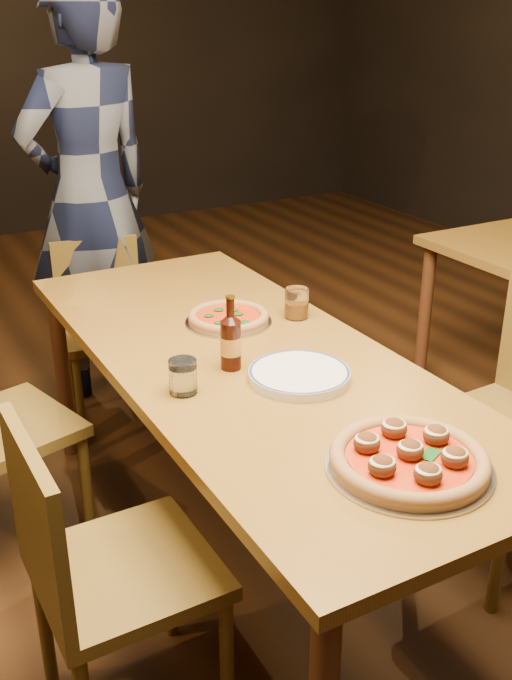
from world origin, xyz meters
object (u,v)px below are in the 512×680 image
chair_main_sw (1,427)px  pizza_meatball (409,458)px  chair_end (107,331)px  plate_stack (299,375)px  chair_main_nw (126,568)px  beer_bottle (231,343)px  amber_glass (297,303)px  chair_main_e (506,428)px  table_main (248,377)px  diner (90,196)px  water_glass (183,377)px  pizza_margherita (228,317)px

chair_main_sw → pizza_meatball: bearing=-164.7°
chair_end → plate_stack: size_ratio=2.85×
chair_main_nw → chair_end: size_ratio=1.11×
chair_main_sw → beer_bottle: 0.86m
plate_stack → chair_main_nw: bearing=-164.5°
chair_end → amber_glass: amber_glass is taller
chair_main_e → chair_end: (-0.79, 1.56, -0.08)m
amber_glass → chair_main_nw: bearing=-145.6°
plate_stack → beer_bottle: bearing=130.0°
chair_main_e → plate_stack: chair_main_e is taller
chair_end → plate_stack: 1.44m
table_main → chair_main_nw: chair_main_nw is taller
diner → chair_main_nw: bearing=58.1°
pizza_meatball → amber_glass: size_ratio=3.78×
beer_bottle → diner: (0.09, 1.55, 0.11)m
table_main → chair_main_sw: (-0.67, 0.46, -0.22)m
chair_end → water_glass: bearing=-89.9°
water_glass → diner: (0.27, 1.62, 0.14)m
chair_end → pizza_meatball: pizza_meatball is taller
chair_main_nw → amber_glass: 1.07m
diner → plate_stack: bearing=75.9°
pizza_meatball → water_glass: size_ratio=3.99×
pizza_meatball → diner: diner is taller
pizza_margherita → diner: (-0.07, 1.24, 0.17)m
pizza_margherita → amber_glass: size_ratio=2.84×
chair_main_e → table_main: bearing=-120.1°
chair_main_e → diner: (-0.72, 1.88, 0.45)m
pizza_meatball → plate_stack: (0.02, 0.50, -0.01)m
table_main → chair_end: size_ratio=2.45×
amber_glass → diner: (-0.29, 1.30, 0.13)m
water_glass → diner: size_ratio=0.05×
chair_main_e → chair_end: size_ratio=1.20×
table_main → chair_main_sw: chair_main_sw is taller
chair_main_sw → amber_glass: size_ratio=9.06×
chair_main_sw → chair_main_e: (1.39, -0.84, 0.03)m
table_main → beer_bottle: size_ratio=9.21×
pizza_meatball → diner: bearing=90.7°
chair_main_nw → chair_main_sw: chair_main_sw is taller
chair_end → amber_glass: bearing=-61.2°
water_glass → plate_stack: bearing=-15.2°
water_glass → diner: 1.65m
chair_main_sw → water_glass: chair_main_sw is taller
chair_main_nw → chair_end: 1.62m
pizza_meatball → water_glass: bearing=116.7°
pizza_margherita → water_glass: 0.51m
water_glass → chair_main_nw: bearing=-137.9°
table_main → chair_main_e: (0.72, -0.38, -0.19)m
chair_main_nw → amber_glass: size_ratio=8.90×
chair_main_e → water_glass: bearing=-106.8°
table_main → plate_stack: bearing=-76.8°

